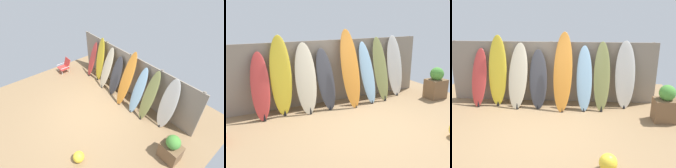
{
  "view_description": "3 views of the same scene",
  "coord_description": "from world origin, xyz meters",
  "views": [
    {
      "loc": [
        4.07,
        -2.26,
        4.91
      ],
      "look_at": [
        0.18,
        0.95,
        1.02
      ],
      "focal_mm": 28.0,
      "sensor_mm": 36.0,
      "label": 1
    },
    {
      "loc": [
        -2.98,
        -4.41,
        2.46
      ],
      "look_at": [
        -0.5,
        0.54,
        0.94
      ],
      "focal_mm": 40.0,
      "sensor_mm": 36.0,
      "label": 2
    },
    {
      "loc": [
        0.84,
        -5.1,
        2.87
      ],
      "look_at": [
        0.46,
        0.45,
        1.04
      ],
      "focal_mm": 40.0,
      "sensor_mm": 36.0,
      "label": 3
    }
  ],
  "objects": [
    {
      "name": "surfboard_skyblue_5",
      "position": [
        0.95,
        1.53,
        0.86
      ],
      "size": [
        0.44,
        0.74,
        1.74
      ],
      "color": "#8CB7D6",
      "rests_on": "ground"
    },
    {
      "name": "beach_ball",
      "position": [
        1.37,
        -1.29,
        0.17
      ],
      "size": [
        0.33,
        0.33,
        0.33
      ],
      "primitive_type": "sphere",
      "color": "yellow",
      "rests_on": "ground"
    },
    {
      "name": "surfboard_olive_6",
      "position": [
        1.43,
        1.55,
        0.92
      ],
      "size": [
        0.48,
        0.73,
        1.86
      ],
      "color": "olive",
      "rests_on": "ground"
    },
    {
      "name": "surfboard_yellow_1",
      "position": [
        -1.53,
        1.67,
        1.0
      ],
      "size": [
        0.57,
        0.5,
        2.01
      ],
      "color": "yellow",
      "rests_on": "ground"
    },
    {
      "name": "ground",
      "position": [
        0.0,
        0.0,
        0.0
      ],
      "size": [
        7.68,
        7.68,
        0.0
      ],
      "primitive_type": "plane",
      "color": "#8E704C"
    },
    {
      "name": "surfboard_charcoal_3",
      "position": [
        -0.34,
        1.58,
        0.79
      ],
      "size": [
        0.55,
        0.66,
        1.61
      ],
      "color": "#38383D",
      "rests_on": "ground"
    },
    {
      "name": "surfboard_red_0",
      "position": [
        -2.07,
        1.6,
        0.8
      ],
      "size": [
        0.51,
        0.65,
        1.63
      ],
      "color": "#D13D38",
      "rests_on": "ground"
    },
    {
      "name": "surfboard_orange_4",
      "position": [
        0.36,
        1.49,
        1.05
      ],
      "size": [
        0.58,
        0.85,
        2.11
      ],
      "color": "orange",
      "rests_on": "ground"
    },
    {
      "name": "fence_back",
      "position": [
        -0.0,
        2.01,
        0.9
      ],
      "size": [
        6.08,
        0.11,
        1.8
      ],
      "color": "gray",
      "rests_on": "ground"
    },
    {
      "name": "surfboard_cream_2",
      "position": [
        -0.92,
        1.56,
        0.88
      ],
      "size": [
        0.63,
        0.75,
        1.79
      ],
      "color": "beige",
      "rests_on": "ground"
    },
    {
      "name": "planter_box",
      "position": [
        2.98,
        0.8,
        0.43
      ],
      "size": [
        0.58,
        0.45,
        0.96
      ],
      "color": "brown",
      "rests_on": "ground"
    },
    {
      "name": "surfboard_white_7",
      "position": [
        2.09,
        1.71,
        0.93
      ],
      "size": [
        0.55,
        0.49,
        1.87
      ],
      "color": "white",
      "rests_on": "ground"
    }
  ]
}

